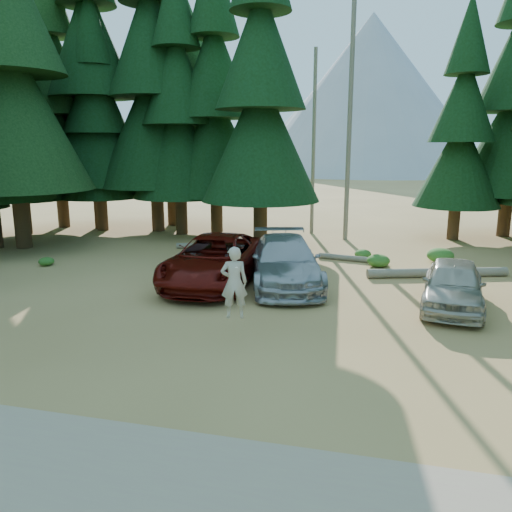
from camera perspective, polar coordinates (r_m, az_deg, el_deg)
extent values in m
plane|color=olive|center=(13.25, 2.34, -9.16)|extent=(160.00, 160.00, 0.00)
cube|color=tan|center=(7.79, -8.35, -26.42)|extent=(26.00, 3.50, 0.01)
cylinder|color=#6C6356|center=(26.65, 10.64, 14.67)|extent=(0.24, 0.24, 12.00)
cylinder|color=#6C6356|center=(28.31, 6.60, 12.63)|extent=(0.20, 0.20, 10.00)
cone|color=#94969C|center=(97.54, 12.90, 17.53)|extent=(44.00, 44.00, 28.00)
cone|color=#94969C|center=(107.71, 8.50, 15.06)|extent=(36.00, 36.00, 20.00)
imported|color=#5C0D07|center=(18.06, -4.72, -0.43)|extent=(3.11, 6.32, 1.73)
imported|color=#A9ABB1|center=(17.84, 3.33, -0.63)|extent=(3.85, 6.25, 1.69)
imported|color=#AFAB9C|center=(16.40, 21.62, -3.04)|extent=(2.32, 4.56, 1.49)
imported|color=beige|center=(12.60, -2.51, -3.04)|extent=(0.78, 0.64, 1.85)
cylinder|color=white|center=(12.54, -2.47, -1.09)|extent=(0.36, 0.36, 0.04)
cylinder|color=#6C6356|center=(24.29, -4.70, 1.15)|extent=(3.72, 1.08, 0.27)
cylinder|color=#6C6356|center=(21.97, 10.89, -0.27)|extent=(2.95, 0.78, 0.24)
cylinder|color=#6C6356|center=(20.17, 20.02, -1.80)|extent=(5.27, 1.95, 0.35)
ellipsoid|color=#2F5E1C|center=(20.82, -5.68, -0.39)|extent=(0.98, 0.98, 0.54)
ellipsoid|color=#2F5E1C|center=(22.97, 2.24, 0.68)|extent=(0.70, 0.70, 0.39)
ellipsoid|color=#2F5E1C|center=(20.88, 0.74, -0.20)|extent=(1.10, 1.10, 0.61)
ellipsoid|color=#2F5E1C|center=(22.58, 12.12, 0.22)|extent=(0.73, 0.73, 0.40)
ellipsoid|color=#2F5E1C|center=(21.18, 13.82, -0.51)|extent=(0.93, 0.93, 0.51)
ellipsoid|color=#2F5E1C|center=(22.71, 20.32, 0.06)|extent=(1.12, 1.12, 0.62)
ellipsoid|color=#2F5E1C|center=(22.55, -22.84, -0.58)|extent=(0.63, 0.63, 0.35)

